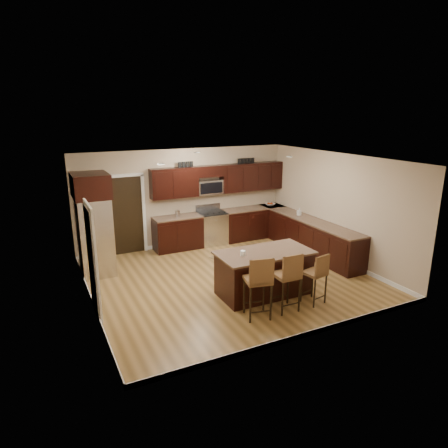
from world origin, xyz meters
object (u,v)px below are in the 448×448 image
island (264,274)px  stool_mid (288,275)px  range (212,228)px  stool_left (259,280)px  stool_right (317,273)px  refrigerator (94,223)px

island → stool_mid: size_ratio=1.67×
island → stool_mid: stool_mid is taller
range → stool_left: (-1.03, -4.29, 0.28)m
stool_mid → stool_right: stool_mid is taller
island → refrigerator: 4.02m
island → stool_right: (0.68, -0.84, 0.21)m
island → stool_left: size_ratio=1.62×
refrigerator → stool_left: bearing=-57.1°
stool_left → stool_right: size_ratio=1.17×
island → stool_right: size_ratio=1.89×
stool_left → island: bearing=65.6°
range → refrigerator: refrigerator is taller
island → stool_left: bearing=-126.3°
island → refrigerator: refrigerator is taller
stool_left → refrigerator: (-2.27, 3.52, 0.45)m
range → stool_right: range is taller
island → refrigerator: (-2.91, 2.67, 0.78)m
refrigerator → range: bearing=13.2°
stool_left → stool_mid: (0.64, 0.00, -0.02)m
range → stool_mid: stool_mid is taller
range → island: range is taller
stool_mid → stool_right: size_ratio=1.13×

